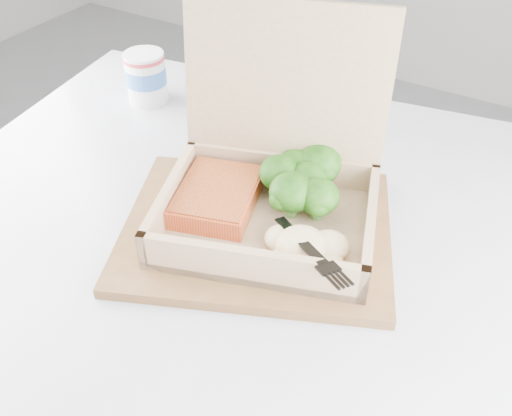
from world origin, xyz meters
The scene contains 9 objects.
cafe_table centered at (0.31, 0.00, 0.56)m, with size 0.99×0.99×0.75m.
serving_tray centered at (0.31, 0.05, 0.76)m, with size 0.31×0.25×0.01m, color brown.
takeout_container centered at (0.31, 0.09, 0.82)m, with size 0.30×0.28×0.23m.
salmon_fillet centered at (0.26, 0.05, 0.79)m, with size 0.09×0.12×0.02m, color #D54B29.
broccoli_pile centered at (0.35, 0.12, 0.80)m, with size 0.12×0.12×0.04m, color #34781A, non-canonical shape.
mashed_potatoes centered at (0.38, 0.03, 0.79)m, with size 0.09×0.08×0.03m, color #FADFA2.
plastic_fork centered at (0.37, 0.03, 0.80)m, with size 0.13×0.10×0.02m.
paper_cup centered at (0.00, 0.24, 0.80)m, with size 0.06×0.06×0.08m.
receipt centered at (0.28, 0.22, 0.75)m, with size 0.08×0.15×0.00m, color white.
Camera 1 is at (0.57, -0.37, 1.21)m, focal length 40.00 mm.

